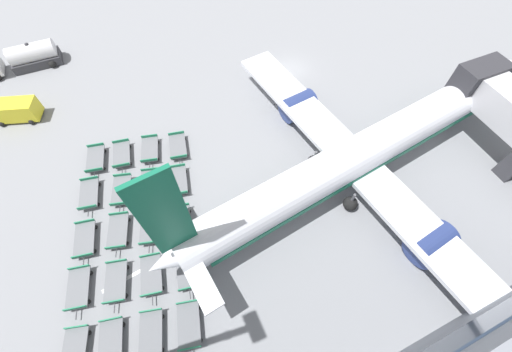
{
  "coord_description": "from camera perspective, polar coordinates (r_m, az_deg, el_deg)",
  "views": [
    {
      "loc": [
        27.29,
        -17.12,
        25.11
      ],
      "look_at": [
        13.57,
        -10.84,
        1.87
      ],
      "focal_mm": 22.0,
      "sensor_mm": 36.0,
      "label": 1
    }
  ],
  "objects": [
    {
      "name": "stand_guidance_stripe",
      "position": [
        28.7,
        2.81,
        -4.15
      ],
      "size": [
        4.14,
        31.02,
        0.01
      ],
      "color": "white",
      "rests_on": "ground_plane"
    },
    {
      "name": "baggage_dolly_row_mid_a_col_a",
      "position": [
        33.52,
        -23.23,
        3.61
      ],
      "size": [
        3.92,
        2.15,
        0.92
      ],
      "color": "slate",
      "rests_on": "ground_plane"
    },
    {
      "name": "baggage_dolly_row_far_col_d",
      "position": [
        26.24,
        -12.43,
        -16.26
      ],
      "size": [
        3.92,
        2.18,
        0.92
      ],
      "color": "slate",
      "rests_on": "ground_plane"
    },
    {
      "name": "baggage_dolly_row_mid_b_col_b",
      "position": [
        30.49,
        -18.81,
        -1.49
      ],
      "size": [
        3.91,
        2.45,
        0.92
      ],
      "color": "slate",
      "rests_on": "ground_plane"
    },
    {
      "name": "baggage_dolly_row_mid_b_col_c",
      "position": [
        28.37,
        -18.7,
        -8.76
      ],
      "size": [
        3.91,
        2.43,
        0.92
      ],
      "color": "slate",
      "rests_on": "ground_plane"
    },
    {
      "name": "fuel_tanker_primary",
      "position": [
        49.07,
        -36.52,
        16.87
      ],
      "size": [
        3.58,
        8.69,
        2.93
      ],
      "color": "white",
      "rests_on": "ground_plane"
    },
    {
      "name": "baggage_dolly_row_mid_a_col_e",
      "position": [
        26.71,
        -24.88,
        -25.88
      ],
      "size": [
        3.92,
        2.26,
        0.92
      ],
      "color": "slate",
      "rests_on": "ground_plane"
    },
    {
      "name": "ground_plane",
      "position": [
        40.85,
        6.25,
        18.72
      ],
      "size": [
        500.0,
        500.0,
        0.0
      ],
      "primitive_type": "plane",
      "color": "gray"
    },
    {
      "name": "baggage_dolly_row_near_col_a",
      "position": [
        34.26,
        -27.14,
        2.79
      ],
      "size": [
        3.92,
        2.21,
        0.92
      ],
      "color": "slate",
      "rests_on": "ground_plane"
    },
    {
      "name": "baggage_dolly_row_far_col_b",
      "position": [
        29.97,
        -13.95,
        -0.84
      ],
      "size": [
        3.92,
        2.26,
        0.92
      ],
      "color": "slate",
      "rests_on": "ground_plane"
    },
    {
      "name": "baggage_dolly_row_mid_b_col_e",
      "position": [
        25.86,
        -18.55,
        -25.61
      ],
      "size": [
        3.92,
        2.38,
        0.92
      ],
      "color": "slate",
      "rests_on": "ground_plane"
    },
    {
      "name": "baggage_dolly_row_mid_a_col_d",
      "position": [
        27.61,
        -24.11,
        -17.14
      ],
      "size": [
        3.92,
        2.34,
        0.92
      ],
      "color": "slate",
      "rests_on": "ground_plane"
    },
    {
      "name": "baggage_dolly_row_near_col_c",
      "position": [
        30.05,
        -28.69,
        -10.08
      ],
      "size": [
        3.92,
        2.19,
        0.92
      ],
      "color": "slate",
      "rests_on": "ground_plane"
    },
    {
      "name": "service_van",
      "position": [
        42.3,
        -37.66,
        9.47
      ],
      "size": [
        3.47,
        5.1,
        2.21
      ],
      "color": "yellow",
      "rests_on": "ground_plane"
    },
    {
      "name": "baggage_dolly_row_far_col_e",
      "position": [
        25.31,
        -12.11,
        -24.97
      ],
      "size": [
        3.92,
        2.33,
        0.92
      ],
      "color": "slate",
      "rests_on": "ground_plane"
    },
    {
      "name": "baggage_dolly_row_mid_b_col_a",
      "position": [
        32.92,
        -18.74,
        4.58
      ],
      "size": [
        3.92,
        2.35,
        0.92
      ],
      "color": "slate",
      "rests_on": "ground_plane"
    },
    {
      "name": "baggage_dolly_row_mid_a_col_b",
      "position": [
        31.07,
        -23.25,
        -2.42
      ],
      "size": [
        3.91,
        2.42,
        0.92
      ],
      "color": "slate",
      "rests_on": "ground_plane"
    },
    {
      "name": "baggage_dolly_row_near_col_e",
      "position": [
        27.66,
        -30.13,
        -25.91
      ],
      "size": [
        3.91,
        2.4,
        0.92
      ],
      "color": "slate",
      "rests_on": "ground_plane"
    },
    {
      "name": "baggage_dolly_row_mid_a_col_c",
      "position": [
        29.18,
        -23.79,
        -9.15
      ],
      "size": [
        3.91,
        2.41,
        0.92
      ],
      "color": "slate",
      "rests_on": "ground_plane"
    },
    {
      "name": "baggage_dolly_row_far_col_c",
      "position": [
        27.82,
        -13.39,
        -8.22
      ],
      "size": [
        3.92,
        2.3,
        0.92
      ],
      "color": "slate",
      "rests_on": "ground_plane"
    },
    {
      "name": "airplane",
      "position": [
        29.49,
        18.93,
        3.97
      ],
      "size": [
        34.54,
        40.9,
        13.04
      ],
      "color": "silver",
      "rests_on": "ground_plane"
    },
    {
      "name": "baggage_dolly_row_far_col_a",
      "position": [
        32.38,
        -14.01,
        5.24
      ],
      "size": [
        3.92,
        2.22,
        0.92
      ],
      "color": "slate",
      "rests_on": "ground_plane"
    },
    {
      "name": "baggage_dolly_row_near_col_d",
      "position": [
        28.7,
        -29.57,
        -17.29
      ],
      "size": [
        3.92,
        2.25,
        0.92
      ],
      "color": "slate",
      "rests_on": "ground_plane"
    },
    {
      "name": "baggage_dolly_row_mid_b_col_d",
      "position": [
        26.82,
        -18.49,
        -16.7
      ],
      "size": [
        3.92,
        2.22,
        0.92
      ],
      "color": "slate",
      "rests_on": "ground_plane"
    },
    {
      "name": "baggage_dolly_row_near_col_b",
      "position": [
        32.13,
        -28.06,
        -2.9
      ],
      "size": [
        3.92,
        2.19,
        0.92
      ],
      "color": "slate",
      "rests_on": "ground_plane"
    }
  ]
}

